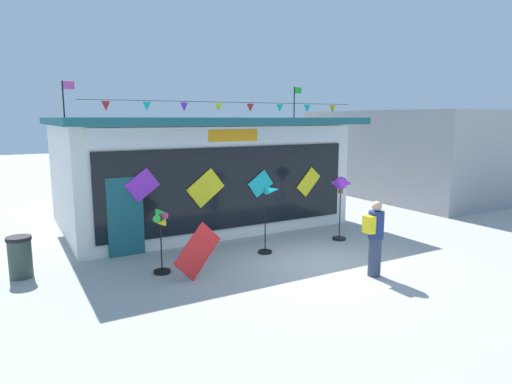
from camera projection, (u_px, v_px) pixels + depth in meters
The scene contains 9 objects.
ground_plane at pixel (323, 265), 10.59m from camera, with size 80.00×80.00×0.00m, color #ADAAA5.
kite_shop_building at pixel (196, 170), 14.82m from camera, with size 8.81×6.24×4.58m.
wind_spinner_far_left at pixel (161, 233), 9.84m from camera, with size 0.41×0.38×1.50m.
wind_spinner_left at pixel (270, 210), 11.38m from camera, with size 0.65×0.36×1.73m.
wind_spinner_center_left at pixel (341, 191), 12.53m from camera, with size 0.39×0.39×1.82m.
person_near_camera at pixel (375, 237), 9.68m from camera, with size 0.45×0.34×1.68m.
trash_bin at pixel (20, 257), 9.66m from camera, with size 0.52×0.52×0.92m.
display_kite_on_ground at pixel (198, 251), 9.61m from camera, with size 0.62×0.03×1.12m, color red.
neighbour_building at pixel (410, 153), 20.20m from camera, with size 5.69×8.59×3.76m, color #99999E.
Camera 1 is at (-6.44, -8.02, 3.45)m, focal length 31.21 mm.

